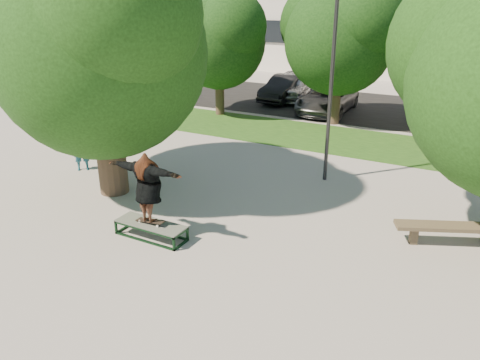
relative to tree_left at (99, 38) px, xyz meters
The scene contains 15 objects.
ground 6.26m from the tree_left, 14.31° to the right, with size 120.00×120.00×0.00m, color #9F9892.
grass_strip 10.87m from the tree_left, 57.80° to the left, with size 30.00×4.00×0.02m, color #183F12.
asphalt_strip 16.13m from the tree_left, 73.93° to the left, with size 40.00×8.00×0.01m, color black.
tree_left is the anchor object (origin of this frame).
bg_tree_left 10.26m from the tree_left, 102.86° to the left, with size 5.28×4.51×5.77m.
bg_tree_mid 11.45m from the tree_left, 73.68° to the left, with size 5.76×4.92×6.24m.
bg_tree_right 13.66m from the tree_left, 50.20° to the left, with size 5.04×4.31×5.43m.
lamppost 6.70m from the tree_left, 36.42° to the left, with size 0.25×0.15×6.11m.
grind_box 5.43m from the tree_left, 32.52° to the right, with size 1.80×0.60×0.38m.
skater_rig 4.61m from the tree_left, 32.55° to the right, with size 2.12×0.62×1.80m.
bystander 4.33m from the tree_left, 158.53° to the left, with size 0.57×0.38×1.57m, color #174759.
bench 10.54m from the tree_left, ahead, with size 3.29×1.80×0.52m.
car_silver_a 15.63m from the tree_left, 92.01° to the left, with size 1.86×4.63×1.58m, color #AEAFB3.
car_dark 14.94m from the tree_left, 92.80° to the left, with size 1.48×4.23×1.39m, color black.
car_grey 13.62m from the tree_left, 79.92° to the left, with size 2.20×4.77×1.33m, color #55555A.
Camera 1 is at (5.31, -8.57, 5.48)m, focal length 35.00 mm.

